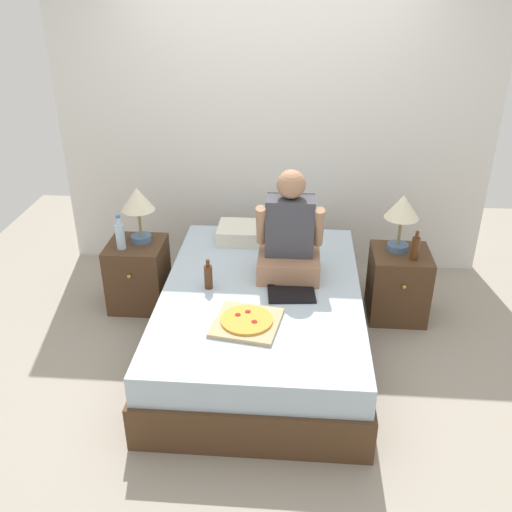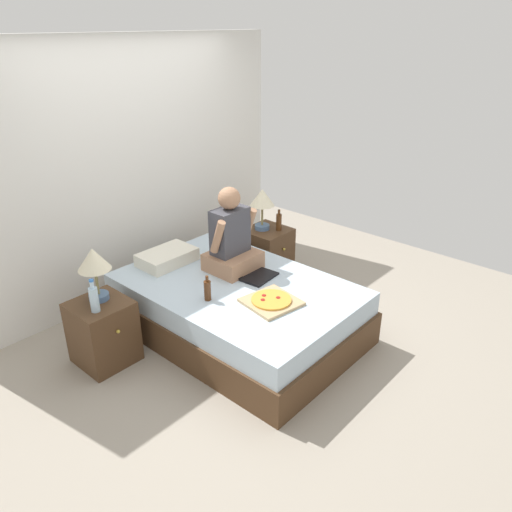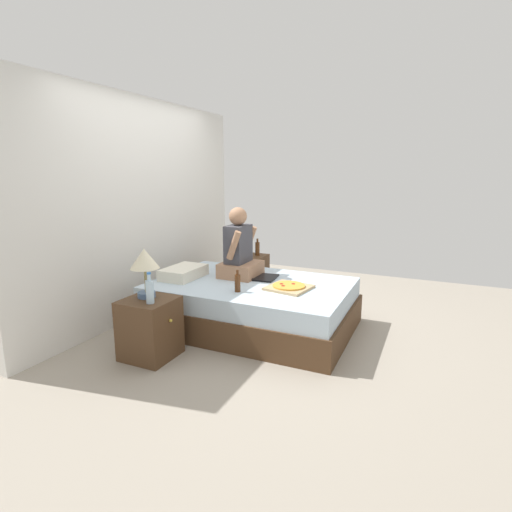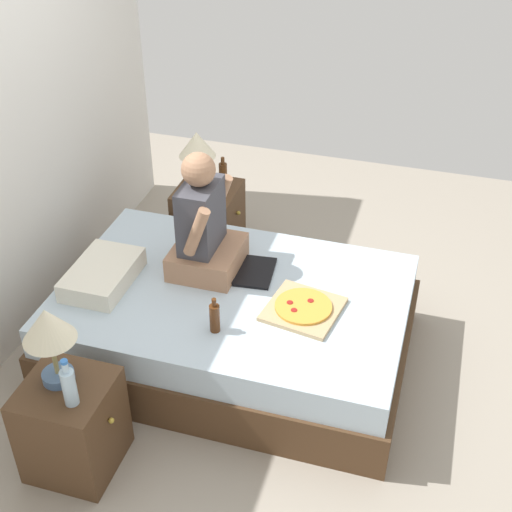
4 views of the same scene
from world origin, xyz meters
The scene contains 14 objects.
ground_plane centered at (0.00, 0.00, 0.00)m, with size 5.71×5.71×0.00m, color #9E9384.
wall_back centered at (0.00, 1.41, 1.25)m, with size 3.71×0.12×2.50m, color silver.
bed centered at (0.00, 0.00, 0.25)m, with size 1.41×2.11×0.50m.
nightstand_left centered at (-1.04, 0.54, 0.28)m, with size 0.44×0.47×0.55m.
lamp_on_left_nightstand centered at (-1.00, 0.59, 0.88)m, with size 0.26×0.26×0.45m.
water_bottle centered at (-1.12, 0.45, 0.66)m, with size 0.07×0.07×0.28m.
nightstand_right centered at (1.04, 0.54, 0.28)m, with size 0.44×0.47×0.55m.
lamp_on_right_nightstand centered at (1.01, 0.59, 0.88)m, with size 0.26×0.26×0.45m.
beer_bottle centered at (1.11, 0.44, 0.65)m, with size 0.06×0.06×0.23m.
pillow centered at (-0.15, 0.77, 0.56)m, with size 0.52×0.34×0.12m, color silver.
person_seated centered at (0.18, 0.24, 0.79)m, with size 0.47×0.40×0.78m.
laptop centered at (0.20, -0.01, 0.52)m, with size 0.36×0.44×0.07m.
pizza_box centered at (-0.06, -0.44, 0.52)m, with size 0.46×0.46×0.05m.
beer_bottle_on_bed centered at (-0.37, -0.02, 0.60)m, with size 0.06×0.06×0.22m.
Camera 2 is at (-2.77, -2.68, 2.59)m, focal length 35.00 mm.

